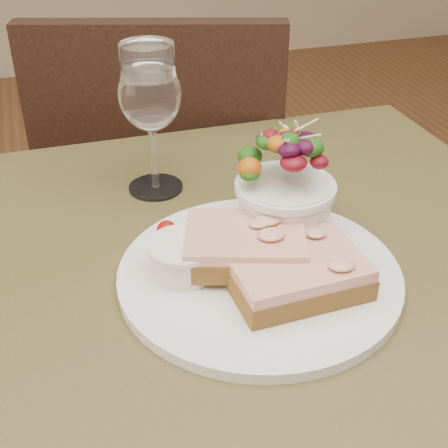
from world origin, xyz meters
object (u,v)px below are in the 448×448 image
object	(u,v)px
ramekin	(183,256)
sandwich_front	(295,272)
salad_bowl	(285,184)
sandwich_back	(245,245)
cafe_table	(239,363)
chair_far	(174,274)
dinner_plate	(259,275)
wine_glass	(150,98)

from	to	relation	value
ramekin	sandwich_front	bearing A→B (deg)	-29.01
salad_bowl	sandwich_back	bearing A→B (deg)	-141.54
cafe_table	chair_far	size ratio (longest dim) A/B	0.89
dinner_plate	sandwich_back	distance (m)	0.04
cafe_table	salad_bowl	size ratio (longest dim) A/B	6.30
chair_far	salad_bowl	size ratio (longest dim) A/B	7.09
sandwich_front	salad_bowl	size ratio (longest dim) A/B	1.05
sandwich_back	salad_bowl	xyz separation A→B (m)	(0.06, 0.05, 0.03)
cafe_table	ramekin	size ratio (longest dim) A/B	11.96
cafe_table	dinner_plate	distance (m)	0.11
salad_bowl	ramekin	bearing A→B (deg)	-161.10
ramekin	dinner_plate	bearing A→B (deg)	-14.71
cafe_table	sandwich_back	distance (m)	0.14
dinner_plate	ramekin	size ratio (longest dim) A/B	4.36
ramekin	salad_bowl	xyz separation A→B (m)	(0.13, 0.04, 0.04)
cafe_table	sandwich_back	world-z (taller)	sandwich_back
wine_glass	chair_far	bearing A→B (deg)	76.06
ramekin	wine_glass	distance (m)	0.22
dinner_plate	ramekin	distance (m)	0.08
cafe_table	sandwich_front	distance (m)	0.14
sandwich_back	salad_bowl	bearing A→B (deg)	56.54
sandwich_back	ramekin	size ratio (longest dim) A/B	2.17
chair_far	dinner_plate	xyz separation A→B (m)	(-0.04, -0.63, 0.46)
sandwich_back	wine_glass	world-z (taller)	wine_glass
sandwich_front	wine_glass	world-z (taller)	wine_glass
cafe_table	sandwich_front	world-z (taller)	sandwich_front
chair_far	salad_bowl	xyz separation A→B (m)	(0.01, -0.56, 0.53)
cafe_table	ramekin	xyz separation A→B (m)	(-0.05, 0.03, 0.13)
cafe_table	salad_bowl	distance (m)	0.20
salad_bowl	dinner_plate	bearing A→B (deg)	-129.09
chair_far	salad_bowl	world-z (taller)	chair_far
sandwich_back	sandwich_front	bearing A→B (deg)	-35.52
cafe_table	chair_far	xyz separation A→B (m)	(0.06, 0.64, -0.36)
cafe_table	salad_bowl	xyz separation A→B (m)	(0.08, 0.08, 0.17)
cafe_table	dinner_plate	world-z (taller)	dinner_plate
dinner_plate	salad_bowl	bearing A→B (deg)	50.91
ramekin	salad_bowl	distance (m)	0.14
dinner_plate	sandwich_front	bearing A→B (deg)	-55.70
chair_far	sandwich_back	world-z (taller)	chair_far
chair_far	sandwich_front	distance (m)	0.82
sandwich_front	wine_glass	distance (m)	0.29
salad_bowl	wine_glass	distance (m)	0.20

